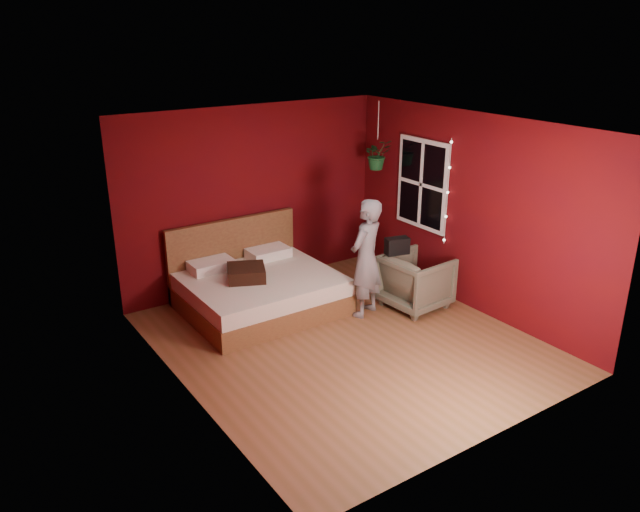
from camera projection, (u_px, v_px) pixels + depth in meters
The scene contains 10 objects.
floor at pixel (346, 342), 7.56m from camera, with size 4.50×4.50×0.00m, color brown.
room_walls at pixel (348, 209), 6.96m from camera, with size 4.04×4.54×2.62m.
window at pixel (422, 184), 8.75m from camera, with size 0.05×0.97×1.27m.
fairy_lights at pixel (448, 192), 8.33m from camera, with size 0.04×0.04×1.45m.
bed at pixel (257, 288), 8.38m from camera, with size 1.95×1.66×1.07m.
person at pixel (366, 258), 8.02m from camera, with size 0.57×0.38×1.57m, color slate.
armchair at pixel (416, 281), 8.38m from camera, with size 0.78×0.81×0.73m, color #5D5D49.
handbag at pixel (397, 246), 8.29m from camera, with size 0.31×0.16×0.22m, color black.
throw_pillow at pixel (246, 273), 8.12m from camera, with size 0.48×0.48×0.17m, color black.
hanging_plant at pixel (377, 154), 9.01m from camera, with size 0.45×0.41×0.98m.
Camera 1 is at (-4.01, -5.38, 3.64)m, focal length 35.00 mm.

